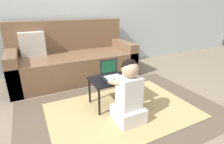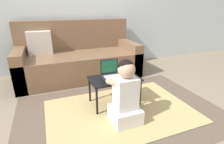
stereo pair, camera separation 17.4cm
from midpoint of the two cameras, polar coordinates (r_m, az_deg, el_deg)
name	(u,v)px [view 2 (the right image)]	position (r m, az deg, el deg)	size (l,w,h in m)	color
ground_plane	(111,102)	(2.23, 1.98, -9.79)	(16.00, 16.00, 0.00)	#7F705B
area_rug	(121,111)	(2.05, 5.30, -12.62)	(2.25, 1.53, 0.01)	brown
couch	(78,58)	(2.99, -9.31, 4.36)	(1.92, 0.86, 0.92)	brown
laptop_desk	(115,81)	(2.06, 3.25, -3.05)	(0.58, 0.35, 0.34)	black
laptop	(111,74)	(2.05, 2.12, -0.82)	(0.23, 0.19, 0.20)	#232328
computer_mouse	(126,75)	(2.09, 6.87, -1.16)	(0.06, 0.11, 0.03)	#B2B7C1
person_seated	(125,95)	(1.75, 7.24, -7.65)	(0.28, 0.38, 0.67)	silver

